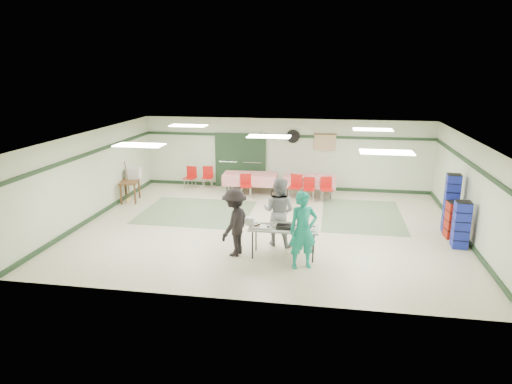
% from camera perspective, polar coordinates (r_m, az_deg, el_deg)
% --- Properties ---
extents(floor, '(11.00, 11.00, 0.00)m').
position_cam_1_polar(floor, '(13.58, 1.56, -4.30)').
color(floor, beige).
rests_on(floor, ground).
extents(ceiling, '(11.00, 11.00, 0.00)m').
position_cam_1_polar(ceiling, '(12.93, 1.64, 7.04)').
color(ceiling, white).
rests_on(ceiling, wall_back).
extents(wall_back, '(11.00, 0.00, 11.00)m').
position_cam_1_polar(wall_back, '(17.56, 3.64, 4.75)').
color(wall_back, beige).
rests_on(wall_back, floor).
extents(wall_front, '(11.00, 0.00, 11.00)m').
position_cam_1_polar(wall_front, '(8.95, -2.41, -5.70)').
color(wall_front, beige).
rests_on(wall_front, floor).
extents(wall_left, '(0.00, 9.00, 9.00)m').
position_cam_1_polar(wall_left, '(14.95, -19.79, 2.00)').
color(wall_left, beige).
rests_on(wall_left, floor).
extents(wall_right, '(0.00, 9.00, 9.00)m').
position_cam_1_polar(wall_right, '(13.60, 25.20, 0.18)').
color(wall_right, beige).
rests_on(wall_right, floor).
extents(trim_back, '(11.00, 0.06, 0.10)m').
position_cam_1_polar(trim_back, '(17.41, 3.66, 7.00)').
color(trim_back, '#1C331D').
rests_on(trim_back, wall_back).
extents(baseboard_back, '(11.00, 0.06, 0.12)m').
position_cam_1_polar(baseboard_back, '(17.81, 3.56, 0.65)').
color(baseboard_back, '#1C331D').
rests_on(baseboard_back, floor).
extents(trim_left, '(0.06, 9.00, 0.10)m').
position_cam_1_polar(trim_left, '(14.80, -19.93, 4.64)').
color(trim_left, '#1C331D').
rests_on(trim_left, wall_back).
extents(baseboard_left, '(0.06, 9.00, 0.12)m').
position_cam_1_polar(baseboard_left, '(15.26, -19.26, -2.72)').
color(baseboard_left, '#1C331D').
rests_on(baseboard_left, floor).
extents(trim_right, '(0.06, 9.00, 0.10)m').
position_cam_1_polar(trim_right, '(13.45, 25.42, 3.07)').
color(trim_right, '#1C331D').
rests_on(trim_right, wall_back).
extents(baseboard_right, '(0.06, 9.00, 0.12)m').
position_cam_1_polar(baseboard_right, '(13.95, 24.49, -4.93)').
color(baseboard_right, '#1C331D').
rests_on(baseboard_right, floor).
extents(green_patch_a, '(3.50, 3.00, 0.01)m').
position_cam_1_polar(green_patch_a, '(15.02, -7.40, -2.47)').
color(green_patch_a, gray).
rests_on(green_patch_a, floor).
extents(green_patch_b, '(2.50, 3.50, 0.01)m').
position_cam_1_polar(green_patch_b, '(14.93, 13.09, -2.87)').
color(green_patch_b, gray).
rests_on(green_patch_b, floor).
extents(double_door_left, '(0.90, 0.06, 2.10)m').
position_cam_1_polar(double_door_left, '(17.91, -3.43, 3.99)').
color(double_door_left, '#959795').
rests_on(double_door_left, floor).
extents(double_door_right, '(0.90, 0.06, 2.10)m').
position_cam_1_polar(double_door_right, '(17.72, -0.43, 3.90)').
color(double_door_right, '#959795').
rests_on(double_door_right, floor).
extents(door_frame, '(2.00, 0.03, 2.15)m').
position_cam_1_polar(door_frame, '(17.79, -1.97, 3.93)').
color(door_frame, '#1C331D').
rests_on(door_frame, floor).
extents(wall_fan, '(0.50, 0.10, 0.50)m').
position_cam_1_polar(wall_fan, '(17.36, 4.65, 6.95)').
color(wall_fan, black).
rests_on(wall_fan, wall_back).
extents(scroll_banner, '(0.80, 0.02, 0.60)m').
position_cam_1_polar(scroll_banner, '(17.33, 8.61, 6.15)').
color(scroll_banner, '#CDB380').
rests_on(scroll_banner, wall_back).
extents(serving_table, '(1.71, 0.70, 0.76)m').
position_cam_1_polar(serving_table, '(11.28, 3.49, -4.66)').
color(serving_table, '#B2B2AD').
rests_on(serving_table, floor).
extents(sheet_tray_right, '(0.54, 0.41, 0.02)m').
position_cam_1_polar(sheet_tray_right, '(11.15, 6.03, -4.62)').
color(sheet_tray_right, silver).
rests_on(sheet_tray_right, serving_table).
extents(sheet_tray_mid, '(0.54, 0.41, 0.02)m').
position_cam_1_polar(sheet_tray_mid, '(11.37, 3.44, -4.17)').
color(sheet_tray_mid, silver).
rests_on(sheet_tray_mid, serving_table).
extents(sheet_tray_left, '(0.55, 0.42, 0.02)m').
position_cam_1_polar(sheet_tray_left, '(11.27, 0.61, -4.33)').
color(sheet_tray_left, silver).
rests_on(sheet_tray_left, serving_table).
extents(baking_pan, '(0.46, 0.29, 0.08)m').
position_cam_1_polar(baking_pan, '(11.18, 3.73, -4.37)').
color(baking_pan, black).
rests_on(baking_pan, serving_table).
extents(foam_box_stack, '(0.22, 0.20, 0.20)m').
position_cam_1_polar(foam_box_stack, '(11.38, -0.79, -3.66)').
color(foam_box_stack, white).
rests_on(foam_box_stack, serving_table).
extents(volunteer_teal, '(0.78, 0.64, 1.84)m').
position_cam_1_polar(volunteer_teal, '(10.63, 5.90, -4.79)').
color(volunteer_teal, '#148F7A').
rests_on(volunteer_teal, floor).
extents(volunteer_grey, '(1.04, 0.91, 1.83)m').
position_cam_1_polar(volunteer_grey, '(11.96, 2.86, -2.46)').
color(volunteer_grey, gray).
rests_on(volunteer_grey, floor).
extents(volunteer_dark, '(0.89, 1.23, 1.71)m').
position_cam_1_polar(volunteer_dark, '(11.32, -2.68, -3.81)').
color(volunteer_dark, black).
rests_on(volunteer_dark, floor).
extents(dining_table_a, '(1.87, 0.88, 0.77)m').
position_cam_1_polar(dining_table_a, '(16.71, 6.72, 1.40)').
color(dining_table_a, red).
rests_on(dining_table_a, floor).
extents(dining_table_b, '(2.01, 0.95, 0.77)m').
position_cam_1_polar(dining_table_b, '(16.95, -0.73, 1.70)').
color(dining_table_b, red).
rests_on(dining_table_b, floor).
extents(chair_a, '(0.40, 0.40, 0.83)m').
position_cam_1_polar(chair_a, '(16.17, 6.65, 0.69)').
color(chair_a, red).
rests_on(chair_a, floor).
extents(chair_b, '(0.50, 0.50, 0.90)m').
position_cam_1_polar(chair_b, '(16.19, 4.97, 0.94)').
color(chair_b, red).
rests_on(chair_b, floor).
extents(chair_c, '(0.46, 0.46, 0.86)m').
position_cam_1_polar(chair_c, '(16.15, 8.78, 0.68)').
color(chair_c, red).
rests_on(chair_c, floor).
extents(chair_d, '(0.49, 0.49, 0.86)m').
position_cam_1_polar(chair_d, '(16.43, -1.28, 1.09)').
color(chair_d, red).
rests_on(chair_d, floor).
extents(chair_loose_a, '(0.44, 0.44, 0.85)m').
position_cam_1_polar(chair_loose_a, '(17.80, -6.06, 2.12)').
color(chair_loose_a, red).
rests_on(chair_loose_a, floor).
extents(chair_loose_b, '(0.46, 0.46, 0.87)m').
position_cam_1_polar(chair_loose_b, '(17.79, -8.16, 2.08)').
color(chair_loose_b, red).
rests_on(chair_loose_b, floor).
extents(crate_stack_blue_a, '(0.40, 0.40, 1.70)m').
position_cam_1_polar(crate_stack_blue_a, '(13.99, 23.20, -1.33)').
color(crate_stack_blue_a, '#1B2AA5').
rests_on(crate_stack_blue_a, floor).
extents(crate_stack_red, '(0.43, 0.43, 1.04)m').
position_cam_1_polar(crate_stack_red, '(13.64, 23.50, -3.22)').
color(crate_stack_red, '#A11F10').
rests_on(crate_stack_red, floor).
extents(crate_stack_blue_b, '(0.40, 0.40, 1.25)m').
position_cam_1_polar(crate_stack_blue_b, '(12.96, 24.27, -3.76)').
color(crate_stack_blue_b, '#1B2AA5').
rests_on(crate_stack_blue_b, floor).
extents(printer_table, '(0.77, 1.02, 0.74)m').
position_cam_1_polar(printer_table, '(16.51, -15.51, 1.03)').
color(printer_table, brown).
rests_on(printer_table, floor).
extents(office_printer, '(0.53, 0.48, 0.38)m').
position_cam_1_polar(office_printer, '(16.78, -15.04, 2.31)').
color(office_printer, beige).
rests_on(office_printer, printer_table).
extents(broom, '(0.08, 0.23, 1.42)m').
position_cam_1_polar(broom, '(16.52, -15.78, 1.37)').
color(broom, brown).
rests_on(broom, floor).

